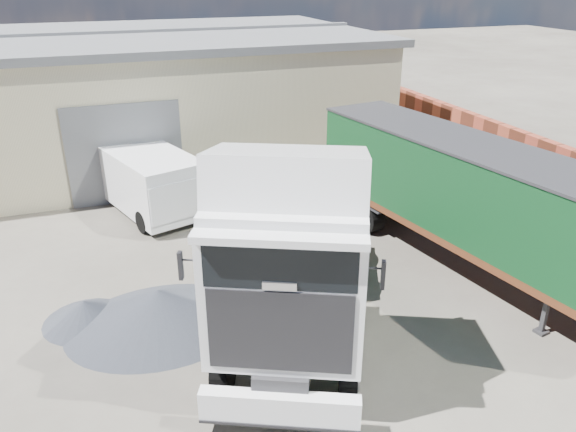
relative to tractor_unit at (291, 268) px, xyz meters
name	(u,v)px	position (x,y,z in m)	size (l,w,h in m)	color
ground	(267,347)	(-0.46, 0.33, -2.14)	(120.00, 120.00, 0.00)	#2C2924
warehouse	(12,103)	(-6.46, 16.33, 0.52)	(30.60, 12.60, 5.42)	beige
brick_boundary_wall	(509,161)	(11.04, 6.33, -0.89)	(0.35, 26.00, 2.50)	brown
tractor_unit	(291,268)	(0.00, 0.00, 0.00)	(5.79, 7.96, 5.10)	black
box_trailer	(466,192)	(5.97, 2.25, 0.05)	(4.11, 11.08, 3.61)	#2D2D30
panel_van	(148,180)	(-1.90, 9.23, -1.03)	(3.66, 5.69, 2.16)	black
gravel_heap	(156,308)	(-2.66, 2.10, -1.71)	(5.28, 4.54, 0.94)	#1F2229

